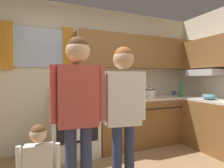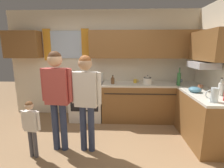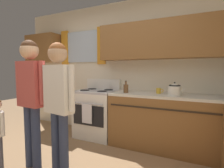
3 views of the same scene
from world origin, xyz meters
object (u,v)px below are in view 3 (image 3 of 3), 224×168
Objects in this scene: adult_holding_child at (31,89)px; mug_mustard_yellow at (159,91)px; stove_oven at (97,112)px; bottle_squat_brown at (126,88)px; adult_in_plaid at (59,94)px; stovetop_kettle at (175,89)px.

mug_mustard_yellow is at bearing 44.27° from adult_holding_child.
bottle_squat_brown is (0.63, -0.10, 0.51)m from stove_oven.
adult_holding_child is at bearing 179.03° from adult_in_plaid.
adult_holding_child is (-0.84, -1.21, 0.07)m from bottle_squat_brown.
stovetop_kettle is at bearing -4.62° from stove_oven.
stove_oven is 1.45m from adult_holding_child.
adult_in_plaid reaches higher than stovetop_kettle.
bottle_squat_brown is at bearing 179.28° from stovetop_kettle.
stove_oven is at bearing 170.60° from bottle_squat_brown.
stovetop_kettle is (0.79, -0.01, 0.02)m from bottle_squat_brown.
mug_mustard_yellow is at bearing 14.05° from bottle_squat_brown.
adult_in_plaid reaches higher than bottle_squat_brown.
bottle_squat_brown is 0.13× the size of adult_in_plaid.
adult_in_plaid is at bearing -123.85° from mug_mustard_yellow.
adult_holding_child is at bearing -143.74° from stovetop_kettle.
stove_oven reaches higher than mug_mustard_yellow.
adult_in_plaid is (-0.37, -1.21, 0.03)m from bottle_squat_brown.
stovetop_kettle is 1.67m from adult_in_plaid.
stovetop_kettle is at bearing -28.90° from mug_mustard_yellow.
stove_oven is 4.02× the size of stovetop_kettle.
stove_oven is 1.52m from stovetop_kettle.
mug_mustard_yellow is 0.08× the size of adult_in_plaid.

